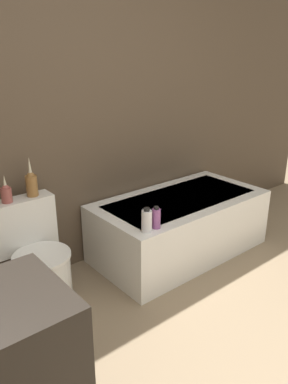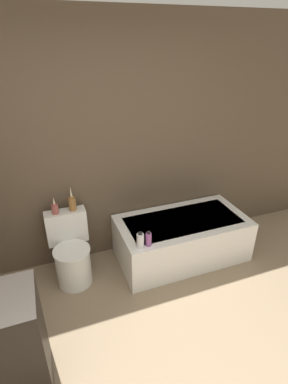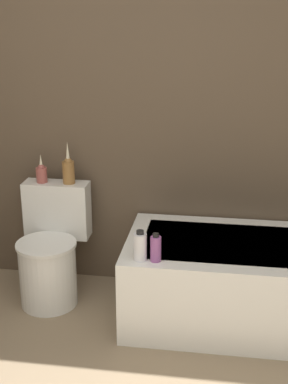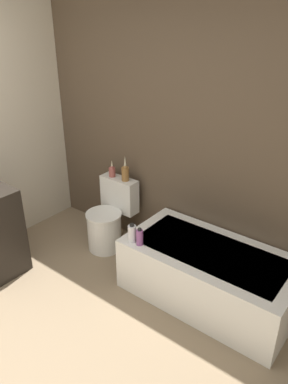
# 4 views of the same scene
# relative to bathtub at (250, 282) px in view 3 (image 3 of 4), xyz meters

# --- Properties ---
(wall_back_tiled) EXTENTS (6.40, 0.06, 2.60)m
(wall_back_tiled) POSITION_rel_bathtub_xyz_m (-0.84, 0.43, 1.05)
(wall_back_tiled) COLOR brown
(wall_back_tiled) RESTS_ON ground_plane
(bathtub) EXTENTS (1.47, 0.76, 0.50)m
(bathtub) POSITION_rel_bathtub_xyz_m (0.00, 0.00, 0.00)
(bathtub) COLOR white
(bathtub) RESTS_ON ground
(toilet) EXTENTS (0.42, 0.52, 0.73)m
(toilet) POSITION_rel_bathtub_xyz_m (-1.25, 0.08, 0.06)
(toilet) COLOR white
(toilet) RESTS_ON ground
(vase_gold) EXTENTS (0.07, 0.07, 0.19)m
(vase_gold) POSITION_rel_bathtub_xyz_m (-1.34, 0.25, 0.54)
(vase_gold) COLOR #994C47
(vase_gold) RESTS_ON toilet
(vase_silver) EXTENTS (0.08, 0.08, 0.27)m
(vase_silver) POSITION_rel_bathtub_xyz_m (-1.16, 0.26, 0.57)
(vase_silver) COLOR olive
(vase_silver) RESTS_ON toilet
(shampoo_bottle_tall) EXTENTS (0.07, 0.07, 0.17)m
(shampoo_bottle_tall) POSITION_rel_bathtub_xyz_m (-0.62, -0.29, 0.33)
(shampoo_bottle_tall) COLOR silver
(shampoo_bottle_tall) RESTS_ON bathtub
(shampoo_bottle_short) EXTENTS (0.06, 0.06, 0.16)m
(shampoo_bottle_short) POSITION_rel_bathtub_xyz_m (-0.53, -0.29, 0.32)
(shampoo_bottle_short) COLOR #8C4C8C
(shampoo_bottle_short) RESTS_ON bathtub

